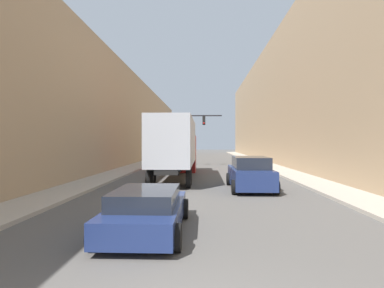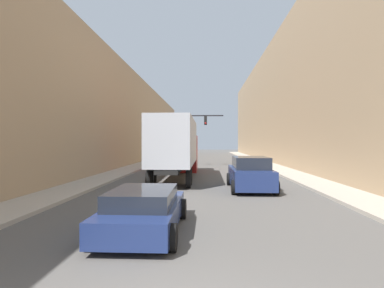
# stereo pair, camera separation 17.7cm
# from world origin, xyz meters

# --- Properties ---
(sidewalk_right) EXTENTS (2.19, 80.00, 0.15)m
(sidewalk_right) POSITION_xyz_m (6.69, 30.00, 0.07)
(sidewalk_right) COLOR #B2A899
(sidewalk_right) RESTS_ON ground
(sidewalk_left) EXTENTS (2.19, 80.00, 0.15)m
(sidewalk_left) POSITION_xyz_m (-6.69, 30.00, 0.07)
(sidewalk_left) COLOR #B2A899
(sidewalk_left) RESTS_ON ground
(building_right) EXTENTS (6.00, 80.00, 14.46)m
(building_right) POSITION_xyz_m (10.78, 30.00, 7.23)
(building_right) COLOR tan
(building_right) RESTS_ON ground
(building_left) EXTENTS (6.00, 80.00, 10.39)m
(building_left) POSITION_xyz_m (-10.78, 30.00, 5.20)
(building_left) COLOR tan
(building_left) RESTS_ON ground
(semi_truck) EXTENTS (2.45, 11.95, 3.98)m
(semi_truck) POSITION_xyz_m (-1.82, 17.67, 2.21)
(semi_truck) COLOR #B2B7C1
(semi_truck) RESTS_ON ground
(sedan_car) EXTENTS (2.12, 4.26, 1.21)m
(sedan_car) POSITION_xyz_m (-1.49, 4.99, 0.59)
(sedan_car) COLOR navy
(sedan_car) RESTS_ON ground
(suv_car) EXTENTS (2.20, 4.49, 1.73)m
(suv_car) POSITION_xyz_m (2.51, 12.58, 0.82)
(suv_car) COLOR navy
(suv_car) RESTS_ON ground
(traffic_signal_gantry) EXTENTS (7.49, 0.35, 5.55)m
(traffic_signal_gantry) POSITION_xyz_m (-3.27, 27.78, 4.03)
(traffic_signal_gantry) COLOR black
(traffic_signal_gantry) RESTS_ON ground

